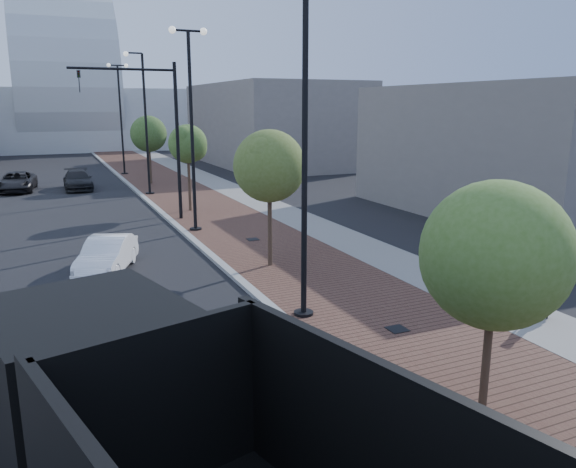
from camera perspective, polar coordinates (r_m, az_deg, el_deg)
name	(u,v)px	position (r m, az deg, el deg)	size (l,w,h in m)	color
sidewalk	(173,181)	(44.73, -11.73, 5.35)	(7.00, 140.00, 0.12)	#4C2D23
concrete_strip	(207,179)	(45.37, -8.39, 5.60)	(2.40, 140.00, 0.13)	slate
curb	(128,184)	(44.13, -16.19, 5.02)	(0.30, 140.00, 0.14)	gray
white_sedan	(107,255)	(21.01, -18.16, -2.09)	(1.36, 3.89, 1.28)	white
dark_car_mid	(17,182)	(43.35, -26.16, 4.86)	(2.24, 4.86, 1.35)	black
dark_car_far	(78,180)	(42.62, -20.85, 5.22)	(1.89, 4.64, 1.35)	black
pedestrian	(544,296)	(16.87, 24.89, -5.83)	(0.58, 0.38, 1.58)	black
streetlight_1	(301,166)	(14.85, 1.33, 7.03)	(1.44, 0.56, 9.21)	black
streetlight_2	(192,130)	(26.18, -9.88, 10.55)	(1.72, 0.56, 9.28)	black
streetlight_3	(145,130)	(37.92, -14.56, 10.35)	(1.44, 0.56, 9.21)	black
streetlight_4	(121,118)	(49.78, -16.84, 11.34)	(1.72, 0.56, 9.28)	black
traffic_mast	(159,124)	(28.90, -13.15, 10.95)	(5.09, 0.20, 8.00)	black
tree_0	(496,255)	(10.82, 20.69, -2.03)	(2.76, 2.76, 4.64)	#382619
tree_1	(270,166)	(19.95, -1.84, 6.99)	(2.61, 2.60, 5.10)	#382619
tree_2	(188,144)	(31.35, -10.22, 9.10)	(2.21, 2.13, 4.90)	#382619
tree_3	(149,134)	(43.08, -14.12, 9.97)	(2.68, 2.68, 5.17)	#382619
convention_center	(65,104)	(88.44, -21.96, 12.29)	(50.00, 30.00, 50.00)	#B0B7BB
commercial_block_ne	(272,124)	(57.67, -1.70, 11.24)	(12.00, 22.00, 8.00)	slate
commercial_block_e	(509,150)	(33.44, 21.82, 8.07)	(10.00, 16.00, 7.00)	#69625E
utility_cover_1	(397,329)	(15.16, 11.19, -9.58)	(0.50, 0.50, 0.02)	black
utility_cover_2	(253,239)	(24.51, -3.64, -0.55)	(0.50, 0.50, 0.02)	black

